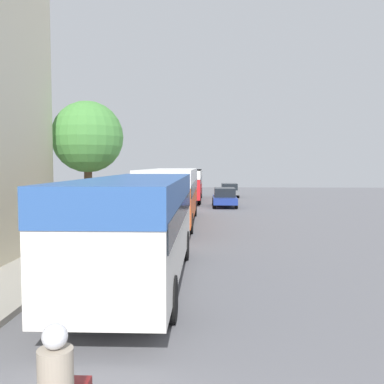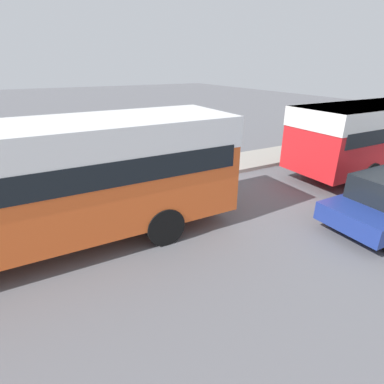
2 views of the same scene
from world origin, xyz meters
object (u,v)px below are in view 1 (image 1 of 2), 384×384
Objects in this scene: bus_lead at (139,215)px; car_crossing at (225,197)px; pedestrian_near_curb at (112,205)px; car_far_curb at (229,190)px; bus_third_in_line at (188,181)px; bus_following at (172,188)px.

bus_lead is 2.27× the size of car_crossing.
bus_lead is 5.41× the size of pedestrian_near_curb.
bus_lead is at bearing 82.58° from car_far_curb.
bus_lead is at bearing -90.25° from bus_third_in_line.
bus_third_in_line is at bearing 89.75° from bus_lead.
pedestrian_near_curb is at bearing 69.28° from car_far_curb.
pedestrian_near_curb is (-3.34, -0.22, -0.94)m from bus_following.
pedestrian_near_curb is (-7.60, -20.08, 0.33)m from car_far_curb.
car_far_curb is (4.16, 31.95, -1.20)m from bus_lead.
car_crossing is (3.15, -5.41, -1.08)m from bus_third_in_line.
bus_third_in_line is at bearing -59.78° from car_crossing.
bus_third_in_line is (0.12, 27.05, -0.07)m from bus_lead.
bus_lead is 12.09m from bus_following.
bus_lead reaches higher than car_crossing.
bus_following is 2.72× the size of car_far_curb.
bus_third_in_line is at bearing 50.43° from car_far_curb.
bus_lead reaches higher than pedestrian_near_curb.
car_crossing is at bearing 85.04° from car_far_curb.
bus_following is 3.48m from pedestrian_near_curb.
bus_following is at bearing 3.85° from pedestrian_near_curb.
bus_following reaches higher than car_far_curb.
car_crossing is 11.86m from pedestrian_near_curb.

